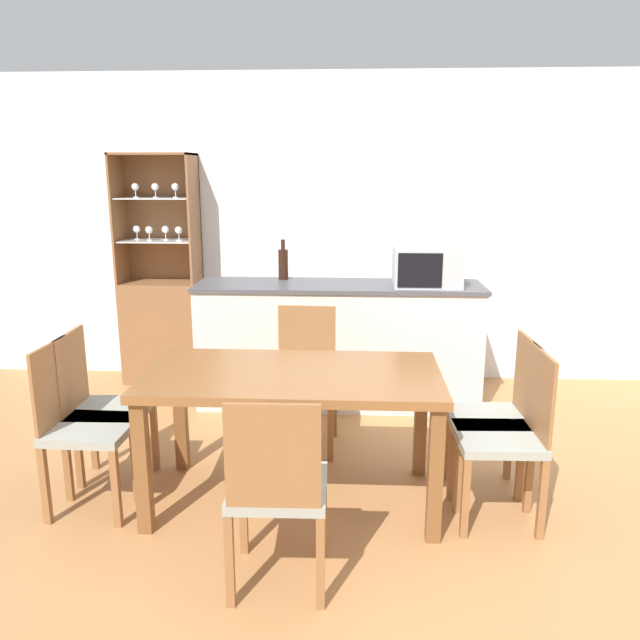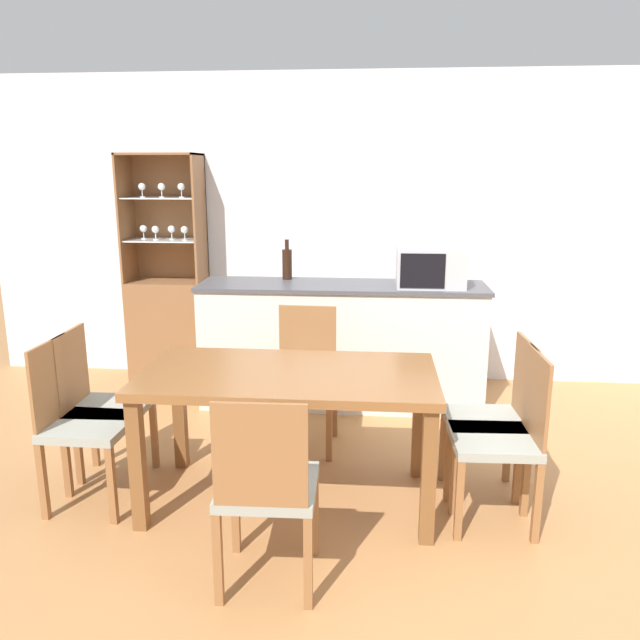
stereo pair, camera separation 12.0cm
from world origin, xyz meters
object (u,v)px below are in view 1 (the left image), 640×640
at_px(dining_table, 293,389).
at_px(dining_chair_side_right_far, 496,417).
at_px(dining_chair_head_near, 277,489).
at_px(dining_chair_side_left_near, 84,426).
at_px(dining_chair_side_left_far, 102,409).
at_px(dining_chair_head_far, 305,377).
at_px(microwave, 427,266).
at_px(display_cabinet, 163,314).
at_px(dining_chair_side_right_near, 507,435).
at_px(wine_bottle, 283,263).

height_order(dining_table, dining_chair_side_right_far, dining_chair_side_right_far).
relative_size(dining_chair_head_near, dining_chair_side_left_near, 1.00).
height_order(dining_chair_side_left_far, dining_chair_head_far, same).
bearing_deg(dining_chair_side_right_far, dining_chair_head_near, 125.21).
relative_size(dining_table, dining_chair_side_left_far, 1.71).
relative_size(dining_table, dining_chair_head_near, 1.71).
height_order(dining_chair_side_left_far, microwave, microwave).
bearing_deg(display_cabinet, dining_chair_side_right_far, -37.76).
bearing_deg(dining_chair_side_left_far, dining_chair_side_right_far, 88.34).
xyz_separation_m(dining_table, dining_chair_side_left_near, (-1.10, -0.12, -0.19)).
height_order(dining_chair_head_far, dining_chair_side_right_near, same).
bearing_deg(display_cabinet, microwave, -13.50).
bearing_deg(wine_bottle, dining_chair_side_right_near, -53.45).
distance_m(dining_chair_side_right_far, dining_chair_side_right_near, 0.24).
relative_size(dining_table, microwave, 3.18).
bearing_deg(dining_chair_head_far, dining_chair_side_left_near, 39.59).
relative_size(dining_table, dining_chair_head_far, 1.71).
height_order(display_cabinet, microwave, display_cabinet).
bearing_deg(dining_chair_side_left_near, dining_table, 97.97).
relative_size(dining_chair_head_far, dining_chair_side_left_near, 1.00).
bearing_deg(dining_chair_head_near, dining_chair_side_left_near, 149.77).
height_order(dining_chair_side_left_near, wine_bottle, wine_bottle).
bearing_deg(microwave, dining_chair_side_left_far, -145.24).
xyz_separation_m(display_cabinet, dining_table, (1.31, -1.99, 0.07)).
xyz_separation_m(dining_chair_side_left_far, dining_chair_side_right_near, (2.20, -0.24, 0.00)).
bearing_deg(dining_chair_side_left_near, dining_chair_side_left_far, -178.28).
relative_size(dining_chair_head_near, dining_chair_side_right_near, 1.00).
distance_m(dining_chair_side_right_far, wine_bottle, 2.14).
bearing_deg(dining_chair_side_right_near, dining_chair_side_right_far, -1.63).
bearing_deg(dining_chair_head_near, microwave, 67.66).
distance_m(dining_chair_head_far, dining_chair_side_right_far, 1.25).
relative_size(dining_table, dining_chair_side_right_near, 1.71).
bearing_deg(dining_chair_side_right_far, dining_chair_side_left_far, 87.48).
height_order(display_cabinet, dining_chair_head_near, display_cabinet).
bearing_deg(dining_chair_head_far, wine_bottle, -74.03).
distance_m(display_cabinet, dining_chair_head_far, 1.82).
bearing_deg(microwave, dining_chair_side_left_near, -140.73).
bearing_deg(dining_chair_side_left_far, dining_chair_side_right_near, 82.00).
height_order(display_cabinet, dining_chair_side_left_far, display_cabinet).
bearing_deg(dining_table, dining_chair_head_near, -89.92).
distance_m(display_cabinet, microwave, 2.27).
bearing_deg(dining_chair_side_left_near, dining_chair_head_near, 62.79).
bearing_deg(dining_chair_head_near, dining_chair_side_right_near, 27.69).
relative_size(dining_table, dining_chair_side_right_far, 1.71).
xyz_separation_m(dining_chair_head_near, dining_chair_side_left_near, (-1.10, 0.61, 0.00)).
relative_size(display_cabinet, dining_chair_side_right_near, 2.10).
bearing_deg(dining_chair_side_left_far, dining_chair_head_far, 117.18).
height_order(dining_chair_head_near, dining_chair_side_right_far, same).
distance_m(display_cabinet, wine_bottle, 1.22).
bearing_deg(dining_chair_side_left_near, dining_chair_side_right_near, 91.72).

